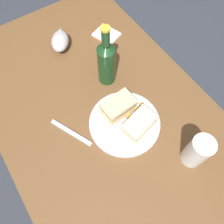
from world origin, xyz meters
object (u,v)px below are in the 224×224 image
(gravy_boat, at_px, (60,41))
(fork, at_px, (71,133))
(pint_glass, at_px, (196,152))
(napkin, at_px, (107,34))
(sandwich_half_left, at_px, (139,124))
(sandwich_half_right, at_px, (118,107))
(plate, at_px, (125,123))
(cider_bottle, at_px, (106,62))

(gravy_boat, distance_m, fork, 0.43)
(pint_glass, relative_size, napkin, 1.32)
(sandwich_half_left, relative_size, pint_glass, 0.95)
(sandwich_half_left, bearing_deg, napkin, -19.15)
(pint_glass, bearing_deg, sandwich_half_right, 21.06)
(sandwich_half_right, height_order, gravy_boat, sandwich_half_right)
(sandwich_half_right, height_order, napkin, sandwich_half_right)
(fork, bearing_deg, pint_glass, -160.69)
(sandwich_half_right, bearing_deg, plate, 171.95)
(sandwich_half_right, xyz_separation_m, napkin, (0.37, -0.19, -0.04))
(plate, height_order, gravy_boat, gravy_boat)
(plate, distance_m, pint_glass, 0.27)
(sandwich_half_right, bearing_deg, cider_bottle, -18.06)
(cider_bottle, relative_size, napkin, 2.51)
(gravy_boat, bearing_deg, fork, 156.65)
(plate, height_order, sandwich_half_left, sandwich_half_left)
(plate, bearing_deg, napkin, -24.63)
(sandwich_half_left, height_order, fork, sandwich_half_left)
(napkin, bearing_deg, cider_bottle, 147.34)
(plate, distance_m, sandwich_half_right, 0.07)
(plate, distance_m, fork, 0.20)
(sandwich_half_left, xyz_separation_m, fork, (0.12, 0.22, -0.04))
(sandwich_half_left, distance_m, gravy_boat, 0.52)
(gravy_boat, relative_size, fork, 0.79)
(pint_glass, xyz_separation_m, fork, (0.32, 0.31, -0.06))
(sandwich_half_left, relative_size, gravy_boat, 0.97)
(plate, relative_size, gravy_boat, 1.88)
(pint_glass, bearing_deg, sandwich_half_left, 24.69)
(sandwich_half_right, relative_size, napkin, 1.15)
(sandwich_half_left, distance_m, cider_bottle, 0.27)
(plate, height_order, pint_glass, pint_glass)
(gravy_boat, bearing_deg, plate, -177.84)
(pint_glass, bearing_deg, gravy_boat, 10.99)
(gravy_boat, distance_m, cider_bottle, 0.28)
(sandwich_half_left, xyz_separation_m, gravy_boat, (0.52, 0.05, -0.00))
(sandwich_half_right, bearing_deg, pint_glass, -158.94)
(napkin, relative_size, fork, 0.61)
(plate, relative_size, cider_bottle, 0.97)
(cider_bottle, bearing_deg, sandwich_half_left, 173.79)
(plate, height_order, sandwich_half_right, sandwich_half_right)
(sandwich_half_left, bearing_deg, gravy_boat, 5.44)
(plate, xyz_separation_m, sandwich_half_left, (-0.04, -0.03, 0.03))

